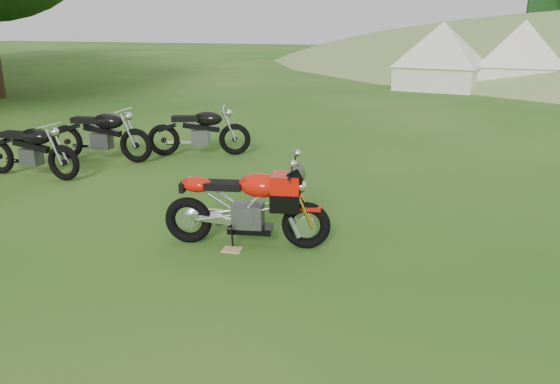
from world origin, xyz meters
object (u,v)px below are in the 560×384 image
(vintage_moto_b, at_px, (100,133))
(vintage_moto_c, at_px, (29,148))
(plywood_board, at_px, (232,250))
(sport_motorcycle, at_px, (246,200))
(vintage_moto_d, at_px, (199,130))
(tent_left, at_px, (441,56))
(tent_mid, at_px, (522,55))

(vintage_moto_b, height_order, vintage_moto_c, vintage_moto_b)
(plywood_board, xyz_separation_m, vintage_moto_b, (-4.21, 3.33, 0.55))
(sport_motorcycle, relative_size, vintage_moto_b, 0.93)
(plywood_board, bearing_deg, vintage_moto_c, 157.66)
(vintage_moto_c, xyz_separation_m, vintage_moto_d, (2.11, 2.42, 0.01))
(plywood_board, height_order, vintage_moto_b, vintage_moto_b)
(sport_motorcycle, distance_m, tent_left, 17.82)
(vintage_moto_d, bearing_deg, vintage_moto_c, -152.16)
(vintage_moto_b, distance_m, tent_left, 15.76)
(vintage_moto_d, xyz_separation_m, tent_mid, (7.26, 14.59, 0.81))
(sport_motorcycle, relative_size, vintage_moto_d, 0.96)
(tent_left, height_order, tent_mid, tent_mid)
(sport_motorcycle, distance_m, plywood_board, 0.63)
(tent_mid, bearing_deg, sport_motorcycle, -98.43)
(vintage_moto_c, distance_m, tent_left, 17.24)
(vintage_moto_d, xyz_separation_m, tent_left, (4.15, 13.63, 0.79))
(sport_motorcycle, bearing_deg, plywood_board, -126.87)
(vintage_moto_b, bearing_deg, tent_mid, 55.32)
(sport_motorcycle, xyz_separation_m, vintage_moto_b, (-4.31, 3.11, -0.03))
(vintage_moto_c, distance_m, vintage_moto_d, 3.21)
(sport_motorcycle, relative_size, vintage_moto_c, 0.99)
(sport_motorcycle, xyz_separation_m, tent_left, (1.49, 17.74, 0.74))
(vintage_moto_b, distance_m, vintage_moto_c, 1.49)
(vintage_moto_b, xyz_separation_m, tent_mid, (8.91, 15.59, 0.79))
(vintage_moto_c, xyz_separation_m, tent_mid, (9.36, 17.01, 0.82))
(tent_left, bearing_deg, vintage_moto_d, -96.75)
(plywood_board, bearing_deg, vintage_moto_b, 141.60)
(sport_motorcycle, height_order, vintage_moto_c, sport_motorcycle)
(vintage_moto_d, bearing_deg, sport_motorcycle, -78.28)
(plywood_board, relative_size, vintage_moto_d, 0.11)
(tent_mid, bearing_deg, vintage_moto_d, -111.08)
(sport_motorcycle, distance_m, vintage_moto_d, 4.90)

